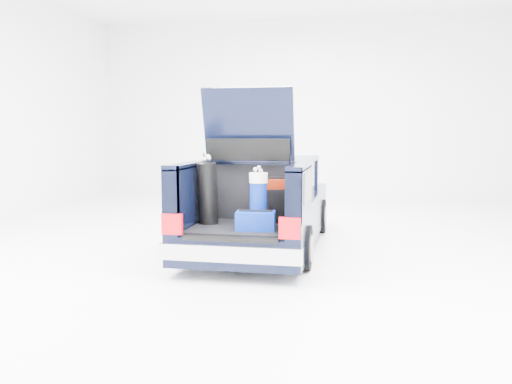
% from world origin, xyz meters
% --- Properties ---
extents(ground, '(14.00, 14.00, 0.00)m').
position_xyz_m(ground, '(0.00, 0.00, 0.00)').
color(ground, white).
rests_on(ground, ground).
extents(car, '(1.87, 4.65, 2.47)m').
position_xyz_m(car, '(-0.00, 0.11, 0.67)').
color(car, black).
rests_on(car, ground).
extents(red_suitcase, '(0.45, 0.38, 0.64)m').
position_xyz_m(red_suitcase, '(0.41, -1.09, 0.90)').
color(red_suitcase, '#6B1503').
rests_on(red_suitcase, car).
extents(black_golf_bag, '(0.30, 0.37, 0.95)m').
position_xyz_m(black_golf_bag, '(-0.50, -1.38, 1.03)').
color(black_golf_bag, black).
rests_on(black_golf_bag, car).
extents(blue_golf_bag, '(0.31, 0.31, 0.82)m').
position_xyz_m(blue_golf_bag, '(0.23, -1.50, 0.97)').
color(blue_golf_bag, black).
rests_on(blue_golf_bag, car).
extents(blue_duffel, '(0.54, 0.38, 0.26)m').
position_xyz_m(blue_duffel, '(0.23, -1.71, 0.72)').
color(blue_duffel, navy).
rests_on(blue_duffel, car).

